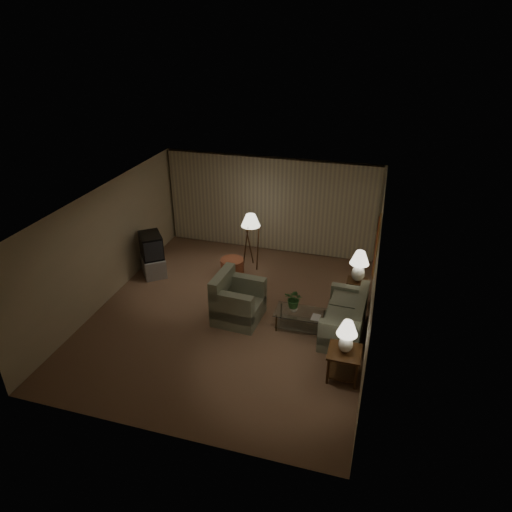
{
  "coord_description": "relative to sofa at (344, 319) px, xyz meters",
  "views": [
    {
      "loc": [
        2.89,
        -8.06,
        5.98
      ],
      "look_at": [
        0.41,
        0.6,
        1.24
      ],
      "focal_mm": 32.0,
      "sensor_mm": 36.0,
      "label": 1
    }
  ],
  "objects": [
    {
      "name": "coffee_table",
      "position": [
        -0.9,
        -0.1,
        -0.08
      ],
      "size": [
        1.09,
        0.59,
        0.41
      ],
      "color": "silver",
      "rests_on": "ground"
    },
    {
      "name": "book",
      "position": [
        -0.65,
        -0.2,
        0.07
      ],
      "size": [
        0.2,
        0.26,
        0.02
      ],
      "primitive_type": "imported",
      "rotation": [
        0.0,
        0.0,
        -0.09
      ],
      "color": "olive",
      "rests_on": "coffee_table"
    },
    {
      "name": "flowers",
      "position": [
        -1.05,
        -0.1,
        0.43
      ],
      "size": [
        0.45,
        0.41,
        0.42
      ],
      "primitive_type": "imported",
      "rotation": [
        0.0,
        0.0,
        -0.25
      ],
      "color": "#2F652C",
      "rests_on": "vase"
    },
    {
      "name": "armchair",
      "position": [
        -2.28,
        -0.11,
        0.07
      ],
      "size": [
        1.15,
        1.1,
        0.86
      ],
      "rotation": [
        0.0,
        0.0,
        1.5
      ],
      "color": "gray",
      "rests_on": "ground"
    },
    {
      "name": "table_lamp_far",
      "position": [
        0.15,
        1.25,
        0.69
      ],
      "size": [
        0.44,
        0.44,
        0.75
      ],
      "color": "silver",
      "rests_on": "side_table_far"
    },
    {
      "name": "table_lamp_near",
      "position": [
        0.15,
        -1.35,
        0.63
      ],
      "size": [
        0.38,
        0.38,
        0.65
      ],
      "color": "silver",
      "rests_on": "side_table_near"
    },
    {
      "name": "ottoman",
      "position": [
        -3.07,
        1.77,
        -0.16
      ],
      "size": [
        0.7,
        0.7,
        0.41
      ],
      "primitive_type": "cylinder",
      "rotation": [
        0.0,
        0.0,
        0.17
      ],
      "color": "#A75A38",
      "rests_on": "ground"
    },
    {
      "name": "tv_cabinet",
      "position": [
        -5.05,
        1.21,
        -0.11
      ],
      "size": [
        1.37,
        1.36,
        0.5
      ],
      "primitive_type": "cube",
      "rotation": [
        0.0,
        0.0,
        -0.91
      ],
      "color": "#969698",
      "rests_on": "ground"
    },
    {
      "name": "floor_lamp",
      "position": [
        -2.7,
        2.23,
        0.44
      ],
      "size": [
        0.49,
        0.49,
        1.52
      ],
      "color": "#381C0F",
      "rests_on": "ground"
    },
    {
      "name": "ground",
      "position": [
        -2.5,
        0.01,
        -0.36
      ],
      "size": [
        7.0,
        7.0,
        0.0
      ],
      "primitive_type": "plane",
      "color": "#7E5F45",
      "rests_on": "ground"
    },
    {
      "name": "vase",
      "position": [
        -1.05,
        -0.1,
        0.14
      ],
      "size": [
        0.19,
        0.19,
        0.17
      ],
      "primitive_type": "imported",
      "rotation": [
        0.0,
        0.0,
        0.26
      ],
      "color": "white",
      "rests_on": "coffee_table"
    },
    {
      "name": "crt_tv",
      "position": [
        -5.05,
        1.21,
        0.45
      ],
      "size": [
        1.21,
        1.2,
        0.61
      ],
      "primitive_type": "cube",
      "rotation": [
        0.0,
        0.0,
        -0.91
      ],
      "color": "black",
      "rests_on": "tv_cabinet"
    },
    {
      "name": "side_table_far",
      "position": [
        0.15,
        1.25,
        0.03
      ],
      "size": [
        0.46,
        0.38,
        0.6
      ],
      "color": "#381C0F",
      "rests_on": "ground"
    },
    {
      "name": "side_table_near",
      "position": [
        0.15,
        -1.35,
        0.06
      ],
      "size": [
        0.6,
        0.6,
        0.6
      ],
      "color": "#381C0F",
      "rests_on": "ground"
    },
    {
      "name": "room_shell",
      "position": [
        -2.48,
        1.52,
        1.39
      ],
      "size": [
        6.04,
        7.02,
        2.72
      ],
      "color": "#C3B895",
      "rests_on": "ground"
    },
    {
      "name": "sofa",
      "position": [
        0.0,
        0.0,
        0.0
      ],
      "size": [
        1.68,
        0.94,
        0.72
      ],
      "rotation": [
        0.0,
        0.0,
        -1.61
      ],
      "color": "gray",
      "rests_on": "ground"
    }
  ]
}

